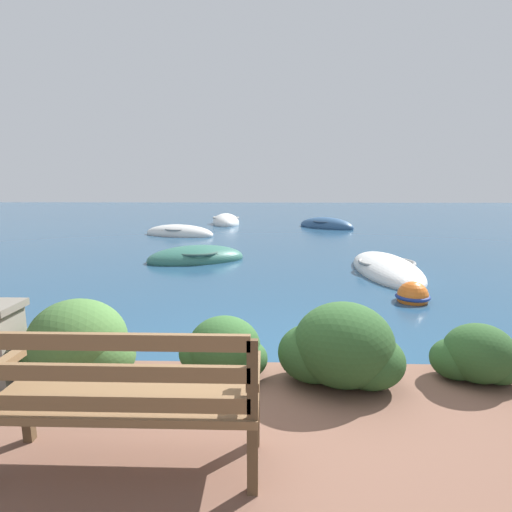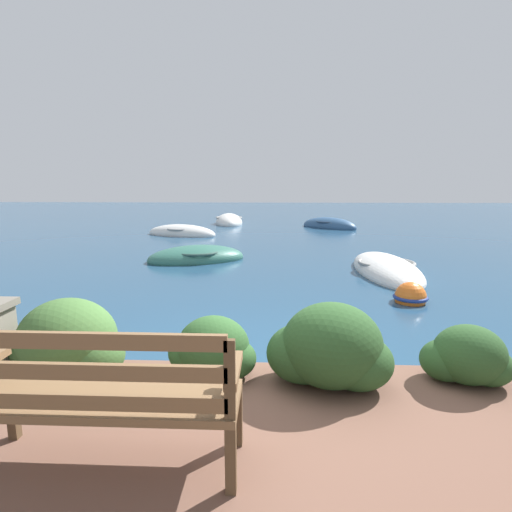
{
  "view_description": "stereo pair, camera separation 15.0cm",
  "coord_description": "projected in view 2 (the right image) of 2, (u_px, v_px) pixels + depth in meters",
  "views": [
    {
      "loc": [
        -0.13,
        -3.61,
        1.91
      ],
      "look_at": [
        -0.42,
        6.17,
        0.16
      ],
      "focal_mm": 28.0,
      "sensor_mm": 36.0,
      "label": 1
    },
    {
      "loc": [
        0.01,
        -3.61,
        1.91
      ],
      "look_at": [
        -0.42,
        6.17,
        0.16
      ],
      "focal_mm": 28.0,
      "sensor_mm": 36.0,
      "label": 2
    }
  ],
  "objects": [
    {
      "name": "park_bench",
      "position": [
        104.0,
        394.0,
        2.33
      ],
      "size": [
        1.59,
        0.48,
        0.93
      ],
      "rotation": [
        0.0,
        0.0,
        -0.0
      ],
      "color": "brown",
      "rests_on": "patio_terrace"
    },
    {
      "name": "hedge_clump_far_right",
      "position": [
        467.0,
        358.0,
        3.43
      ],
      "size": [
        0.75,
        0.54,
        0.51
      ],
      "color": "#284C23",
      "rests_on": "patio_terrace"
    },
    {
      "name": "rowboat_distant",
      "position": [
        229.0,
        222.0,
        19.69
      ],
      "size": [
        1.66,
        3.01,
        0.9
      ],
      "rotation": [
        0.0,
        0.0,
        4.84
      ],
      "color": "silver",
      "rests_on": "ground_plane"
    },
    {
      "name": "hedge_clump_centre",
      "position": [
        212.0,
        350.0,
        3.56
      ],
      "size": [
        0.8,
        0.58,
        0.55
      ],
      "color": "#2D5628",
      "rests_on": "patio_terrace"
    },
    {
      "name": "mooring_buoy",
      "position": [
        410.0,
        297.0,
        6.55
      ],
      "size": [
        0.56,
        0.56,
        0.51
      ],
      "color": "orange",
      "rests_on": "ground_plane"
    },
    {
      "name": "rowboat_outer",
      "position": [
        329.0,
        226.0,
        17.92
      ],
      "size": [
        2.81,
        2.76,
        0.82
      ],
      "rotation": [
        0.0,
        0.0,
        5.52
      ],
      "color": "#2D517A",
      "rests_on": "ground_plane"
    },
    {
      "name": "rowboat_mid",
      "position": [
        197.0,
        258.0,
        10.2
      ],
      "size": [
        2.78,
        2.14,
        0.68
      ],
      "rotation": [
        0.0,
        0.0,
        0.4
      ],
      "color": "#336B5B",
      "rests_on": "ground_plane"
    },
    {
      "name": "hedge_clump_right",
      "position": [
        330.0,
        350.0,
        3.38
      ],
      "size": [
        1.06,
        0.76,
        0.72
      ],
      "color": "#284C23",
      "rests_on": "patio_terrace"
    },
    {
      "name": "rowboat_far",
      "position": [
        182.0,
        234.0,
        15.3
      ],
      "size": [
        3.03,
        1.94,
        0.72
      ],
      "rotation": [
        0.0,
        0.0,
        2.83
      ],
      "color": "silver",
      "rests_on": "ground_plane"
    },
    {
      "name": "ground_plane",
      "position": [
        271.0,
        384.0,
        3.89
      ],
      "size": [
        80.0,
        80.0,
        0.0
      ],
      "color": "navy"
    },
    {
      "name": "hedge_clump_left",
      "position": [
        67.0,
        344.0,
        3.51
      ],
      "size": [
        1.06,
        0.76,
        0.72
      ],
      "color": "#426B33",
      "rests_on": "patio_terrace"
    },
    {
      "name": "rowboat_nearest",
      "position": [
        386.0,
        270.0,
        8.77
      ],
      "size": [
        1.28,
        3.34,
        0.64
      ],
      "rotation": [
        0.0,
        0.0,
        1.59
      ],
      "color": "silver",
      "rests_on": "ground_plane"
    }
  ]
}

